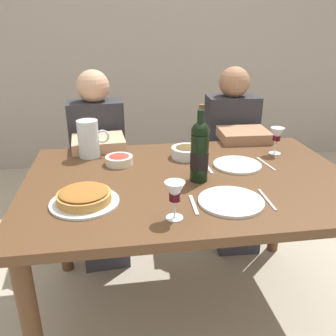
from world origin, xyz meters
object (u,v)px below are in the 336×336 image
Objects in this scene: dining_table at (190,195)px; salad_bowl at (119,159)px; olive_bowl at (187,151)px; water_pitcher at (89,141)px; diner_right at (234,153)px; wine_glass_left_diner at (277,136)px; chair_left at (99,165)px; wine_glass_right_diner at (175,193)px; diner_left at (99,161)px; baked_tart at (84,197)px; wine_bottle at (200,152)px; dinner_plate_left_setting at (231,201)px; dinner_plate_right_setting at (237,165)px; chair_right at (224,157)px.

dining_table is 10.97× the size of salad_bowl.
water_pitcher is at bearing 170.15° from olive_bowl.
diner_right is at bearing 31.05° from salad_bowl.
wine_glass_left_diner is 1.22m from chair_left.
diner_left is at bearing 107.24° from wine_glass_right_diner.
water_pitcher is 0.54m from baked_tart.
diner_left is at bearing 124.67° from wine_bottle.
wine_glass_left_diner reaches higher than salad_bowl.
dining_table is 0.30m from dinner_plate_left_setting.
dinner_plate_right_setting is (0.39, 0.45, -0.09)m from wine_glass_right_diner.
chair_left reaches higher than baked_tart.
wine_glass_left_diner is 1.01× the size of wine_glass_right_diner.
wine_glass_left_diner reaches higher than olive_bowl.
water_pitcher is 1.18× the size of olive_bowl.
olive_bowl is at bearing 48.02° from diner_right.
wine_bottle reaches higher than water_pitcher.
diner_left and diner_right have the same top height.
chair_left is at bearing 88.62° from water_pitcher.
water_pitcher is 0.17× the size of diner_right.
diner_right is at bearing 162.37° from chair_left.
wine_bottle is at bearing -148.87° from dinner_plate_right_setting.
diner_right is at bearing 19.45° from water_pitcher.
dinner_plate_left_setting is at bearing 111.70° from chair_left.
chair_left is (-0.46, 0.88, -0.17)m from dining_table.
diner_right is (0.76, 0.46, -0.17)m from salad_bowl.
chair_left is at bearing 146.79° from wine_glass_left_diner.
diner_left reaches higher than salad_bowl.
chair_left is at bearing 101.63° from salad_bowl.
wine_glass_left_diner reaches higher than dinner_plate_right_setting.
wine_glass_right_diner is (0.33, -0.16, 0.07)m from baked_tart.
baked_tart is at bearing 46.17° from diner_right.
wine_glass_right_diner reaches higher than dinner_plate_right_setting.
water_pitcher is at bearing 22.21° from diner_right.
olive_bowl reaches higher than dinner_plate_right_setting.
baked_tart is at bearing -163.08° from wine_bottle.
chair_left is (0.01, 0.53, -0.35)m from water_pitcher.
chair_right is (0.92, 1.09, -0.29)m from baked_tart.
baked_tart reaches higher than salad_bowl.
wine_glass_left_diner is (0.48, -0.02, 0.07)m from olive_bowl.
salad_bowl is at bearing 108.37° from wine_glass_right_diner.
wine_glass_left_diner is at bearing 23.63° from baked_tart.
water_pitcher is at bearing 173.88° from wine_glass_left_diner.
dining_table is 7.66× the size of water_pitcher.
dinner_plate_left_setting reaches higher than dining_table.
wine_glass_left_diner is at bearing -2.13° from olive_bowl.
chair_right is at bearing -89.53° from diner_right.
wine_glass_right_diner is at bearing -110.62° from dining_table.
chair_right is at bearing 73.58° from dinner_plate_left_setting.
water_pitcher is 1.43× the size of salad_bowl.
dining_table is at bearing 119.79° from diner_left.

